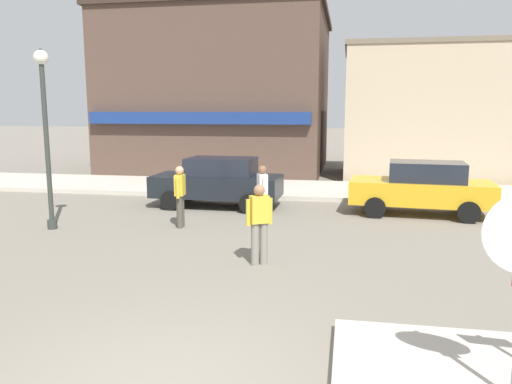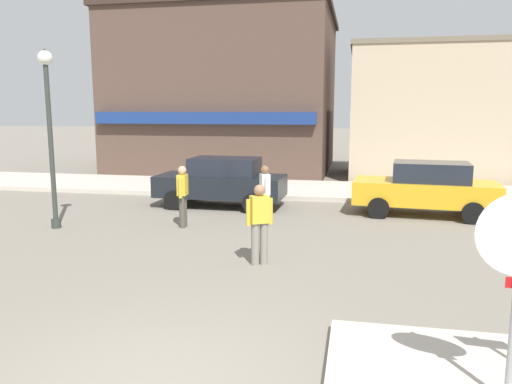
# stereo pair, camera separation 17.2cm
# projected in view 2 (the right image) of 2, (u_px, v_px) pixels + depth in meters

# --- Properties ---
(kerb_far) EXTENTS (80.00, 4.00, 0.15)m
(kerb_far) POSITION_uv_depth(u_px,v_px,m) (298.00, 189.00, 18.82)
(kerb_far) COLOR beige
(kerb_far) RESTS_ON ground
(lamp_post) EXTENTS (0.36, 0.36, 4.54)m
(lamp_post) POSITION_uv_depth(u_px,v_px,m) (49.00, 113.00, 12.52)
(lamp_post) COLOR #333833
(lamp_post) RESTS_ON ground
(parked_car_nearest) EXTENTS (4.04, 1.96, 1.56)m
(parked_car_nearest) POSITION_uv_depth(u_px,v_px,m) (222.00, 181.00, 15.74)
(parked_car_nearest) COLOR black
(parked_car_nearest) RESTS_ON ground
(parked_car_second) EXTENTS (4.14, 2.15, 1.56)m
(parked_car_second) POSITION_uv_depth(u_px,v_px,m) (426.00, 188.00, 14.43)
(parked_car_second) COLOR gold
(parked_car_second) RESTS_ON ground
(pedestrian_crossing_near) EXTENTS (0.25, 0.56, 1.61)m
(pedestrian_crossing_near) POSITION_uv_depth(u_px,v_px,m) (183.00, 194.00, 12.97)
(pedestrian_crossing_near) COLOR #4C473D
(pedestrian_crossing_near) RESTS_ON ground
(pedestrian_crossing_far) EXTENTS (0.52, 0.37, 1.61)m
(pedestrian_crossing_far) POSITION_uv_depth(u_px,v_px,m) (259.00, 222.00, 9.78)
(pedestrian_crossing_far) COLOR gray
(pedestrian_crossing_far) RESTS_ON ground
(pedestrian_kerb_side) EXTENTS (0.34, 0.54, 1.61)m
(pedestrian_kerb_side) POSITION_uv_depth(u_px,v_px,m) (265.00, 194.00, 13.07)
(pedestrian_kerb_side) COLOR gray
(pedestrian_kerb_side) RESTS_ON ground
(building_corner_shop) EXTENTS (10.41, 9.65, 7.70)m
(building_corner_shop) POSITION_uv_depth(u_px,v_px,m) (230.00, 94.00, 25.40)
(building_corner_shop) COLOR brown
(building_corner_shop) RESTS_ON ground
(building_storefront_left_near) EXTENTS (8.06, 5.39, 5.83)m
(building_storefront_left_near) POSITION_uv_depth(u_px,v_px,m) (442.00, 113.00, 22.08)
(building_storefront_left_near) COLOR tan
(building_storefront_left_near) RESTS_ON ground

